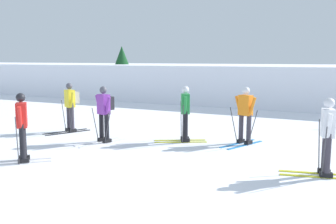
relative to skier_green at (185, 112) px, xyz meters
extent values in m
plane|color=white|center=(0.24, -5.16, -0.92)|extent=(120.00, 120.00, 0.00)
cube|color=white|center=(0.24, 12.97, 0.16)|extent=(80.00, 9.73, 2.15)
cube|color=gold|center=(-0.06, -0.19, -0.91)|extent=(1.45, 0.84, 0.02)
cube|color=gold|center=(-0.19, 0.06, -0.91)|extent=(1.45, 0.84, 0.02)
cube|color=black|center=(0.08, -0.12, -0.85)|extent=(0.29, 0.23, 0.10)
cube|color=black|center=(-0.06, 0.13, -0.85)|extent=(0.29, 0.23, 0.10)
cylinder|color=black|center=(0.08, -0.12, -0.37)|extent=(0.14, 0.14, 0.85)
cylinder|color=black|center=(-0.06, 0.13, -0.37)|extent=(0.14, 0.14, 0.85)
cube|color=#23843D|center=(0.01, 0.00, 0.25)|extent=(0.39, 0.45, 0.60)
cylinder|color=#23843D|center=(0.11, -0.22, 0.24)|extent=(0.20, 0.27, 0.55)
cylinder|color=#23843D|center=(-0.13, 0.21, 0.24)|extent=(0.20, 0.27, 0.55)
sphere|color=silver|center=(0.01, 0.00, 0.68)|extent=(0.22, 0.22, 0.22)
cylinder|color=#38383D|center=(0.09, -0.36, -0.32)|extent=(0.16, 0.26, 1.20)
cylinder|color=#38383D|center=(-0.25, 0.27, -0.32)|extent=(0.16, 0.26, 1.20)
cube|color=silver|center=(-2.07, -1.39, -0.91)|extent=(0.63, 1.54, 0.02)
cube|color=silver|center=(-2.34, -1.29, -0.91)|extent=(0.63, 1.54, 0.02)
cube|color=black|center=(-2.02, -1.25, -0.85)|extent=(0.20, 0.29, 0.10)
cube|color=black|center=(-2.28, -1.15, -0.85)|extent=(0.20, 0.29, 0.10)
cylinder|color=black|center=(-2.02, -1.25, -0.37)|extent=(0.14, 0.14, 0.85)
cylinder|color=black|center=(-2.28, -1.15, -0.37)|extent=(0.14, 0.14, 0.85)
cube|color=purple|center=(-2.15, -1.20, 0.25)|extent=(0.44, 0.35, 0.60)
cylinder|color=purple|center=(-1.92, -1.30, 0.24)|extent=(0.27, 0.17, 0.55)
cylinder|color=purple|center=(-2.40, -1.13, 0.24)|extent=(0.27, 0.17, 0.55)
sphere|color=#4C4C56|center=(-2.15, -1.20, 0.68)|extent=(0.22, 0.22, 0.22)
cylinder|color=#38383D|center=(-1.88, -1.41, -0.40)|extent=(0.33, 0.14, 1.03)
cylinder|color=#38383D|center=(-2.50, -1.18, -0.40)|extent=(0.33, 0.14, 1.03)
cube|color=#232328|center=(-2.08, -1.00, 0.27)|extent=(0.32, 0.26, 0.40)
cube|color=black|center=(-4.12, -0.57, -0.91)|extent=(0.77, 1.48, 0.02)
cube|color=black|center=(-4.37, -0.45, -0.91)|extent=(0.77, 1.48, 0.02)
cube|color=black|center=(-4.05, -0.44, -0.85)|extent=(0.22, 0.29, 0.10)
cube|color=black|center=(-4.31, -0.32, -0.85)|extent=(0.22, 0.29, 0.10)
cylinder|color=#38333D|center=(-4.05, -0.44, -0.37)|extent=(0.14, 0.14, 0.85)
cylinder|color=#38333D|center=(-4.31, -0.32, -0.37)|extent=(0.14, 0.14, 0.85)
cube|color=yellow|center=(-4.18, -0.38, 0.25)|extent=(0.45, 0.38, 0.60)
cylinder|color=yellow|center=(-3.96, -0.50, 0.24)|extent=(0.27, 0.19, 0.55)
cylinder|color=yellow|center=(-4.41, -0.29, 0.24)|extent=(0.27, 0.19, 0.55)
sphere|color=#4C4C56|center=(-4.18, -0.38, 0.68)|extent=(0.22, 0.22, 0.22)
cylinder|color=#38383D|center=(-3.92, -0.62, -0.38)|extent=(0.30, 0.16, 1.08)
cylinder|color=#38383D|center=(-4.53, -0.32, -0.38)|extent=(0.30, 0.16, 1.08)
cube|color=#B7B2A3|center=(-4.09, -0.19, 0.27)|extent=(0.33, 0.28, 0.40)
cube|color=silver|center=(-2.65, -4.07, -0.91)|extent=(1.22, 1.17, 0.02)
cube|color=silver|center=(-2.85, -3.87, -0.91)|extent=(1.22, 1.17, 0.02)
cube|color=black|center=(-2.55, -3.97, -0.85)|extent=(0.27, 0.27, 0.10)
cube|color=black|center=(-2.74, -3.76, -0.85)|extent=(0.27, 0.27, 0.10)
cylinder|color=black|center=(-2.55, -3.97, -0.37)|extent=(0.14, 0.14, 0.85)
cylinder|color=black|center=(-2.74, -3.76, -0.37)|extent=(0.14, 0.14, 0.85)
cube|color=red|center=(-2.64, -3.86, 0.25)|extent=(0.44, 0.44, 0.60)
cylinder|color=red|center=(-2.48, -4.06, 0.24)|extent=(0.24, 0.25, 0.55)
cylinder|color=red|center=(-2.83, -3.70, 0.24)|extent=(0.24, 0.25, 0.55)
sphere|color=black|center=(-2.64, -3.86, 0.68)|extent=(0.22, 0.22, 0.22)
cylinder|color=#38383D|center=(-2.47, -4.19, -0.32)|extent=(0.22, 0.23, 1.21)
cylinder|color=#38383D|center=(-2.96, -3.68, -0.32)|extent=(0.22, 0.23, 1.21)
cube|color=gold|center=(4.00, -1.94, -0.91)|extent=(1.58, 0.44, 0.02)
cube|color=gold|center=(3.94, -1.67, -0.91)|extent=(1.58, 0.44, 0.02)
cube|color=black|center=(4.14, -1.91, -0.85)|extent=(0.28, 0.17, 0.10)
cube|color=black|center=(4.08, -1.63, -0.85)|extent=(0.28, 0.17, 0.10)
cylinder|color=#38333D|center=(4.14, -1.91, -0.37)|extent=(0.14, 0.14, 0.85)
cylinder|color=#38333D|center=(4.08, -1.63, -0.37)|extent=(0.14, 0.14, 0.85)
cube|color=white|center=(4.11, -1.77, 0.25)|extent=(0.32, 0.42, 0.60)
cylinder|color=white|center=(4.15, -2.02, 0.24)|extent=(0.14, 0.27, 0.55)
cylinder|color=white|center=(4.04, -1.53, 0.24)|extent=(0.14, 0.27, 0.55)
sphere|color=silver|center=(4.11, -1.77, 0.68)|extent=(0.22, 0.22, 0.22)
cylinder|color=#38383D|center=(4.09, -2.11, -0.33)|extent=(0.10, 0.34, 1.18)
cylinder|color=#38383D|center=(3.94, -1.47, -0.33)|extent=(0.10, 0.34, 1.18)
cube|color=#237AC6|center=(1.81, 0.30, -0.91)|extent=(0.68, 1.52, 0.02)
cube|color=#237AC6|center=(1.55, 0.40, -0.91)|extent=(0.68, 1.52, 0.02)
cube|color=black|center=(1.87, 0.44, -0.85)|extent=(0.21, 0.29, 0.10)
cube|color=black|center=(1.61, 0.54, -0.85)|extent=(0.21, 0.29, 0.10)
cylinder|color=#38333D|center=(1.87, 0.44, -0.37)|extent=(0.14, 0.14, 0.85)
cylinder|color=#38333D|center=(1.61, 0.54, -0.37)|extent=(0.14, 0.14, 0.85)
cube|color=orange|center=(1.74, 0.49, 0.25)|extent=(0.44, 0.36, 0.60)
cylinder|color=orange|center=(1.96, 0.38, 0.24)|extent=(0.27, 0.18, 0.55)
cylinder|color=orange|center=(1.50, 0.57, 0.24)|extent=(0.27, 0.18, 0.55)
sphere|color=silver|center=(1.74, 0.49, 0.68)|extent=(0.22, 0.22, 0.22)
cylinder|color=#38383D|center=(2.02, 0.27, -0.38)|extent=(0.31, 0.14, 1.08)
cylinder|color=#38383D|center=(1.39, 0.53, -0.38)|extent=(0.31, 0.14, 1.08)
cylinder|color=#513823|center=(-10.02, 11.75, -0.50)|extent=(0.25, 0.25, 0.83)
cone|color=#14421E|center=(-10.02, 11.75, 1.21)|extent=(1.96, 1.96, 2.58)
camera|label=1|loc=(4.51, -10.26, 1.61)|focal=39.63mm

